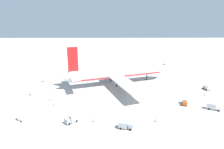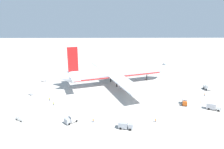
# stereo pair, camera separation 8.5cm
# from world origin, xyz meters

# --- Properties ---
(ground_plane) EXTENTS (600.00, 600.00, 0.00)m
(ground_plane) POSITION_xyz_m (0.00, 0.00, 0.00)
(ground_plane) COLOR #ADA8A0
(airliner) EXTENTS (71.70, 71.37, 25.49)m
(airliner) POSITION_xyz_m (-1.19, -0.45, 7.42)
(airliner) COLOR silver
(airliner) RESTS_ON ground
(service_truck_0) EXTENTS (3.22, 4.99, 3.05)m
(service_truck_0) POSITION_xyz_m (53.09, -12.11, 1.61)
(service_truck_0) COLOR white
(service_truck_0) RESTS_ON ground
(service_truck_1) EXTENTS (3.50, 5.20, 2.79)m
(service_truck_1) POSITION_xyz_m (31.79, -32.71, 1.50)
(service_truck_1) COLOR #BF4C14
(service_truck_1) RESTS_ON ground
(service_truck_2) EXTENTS (5.57, 5.41, 3.11)m
(service_truck_2) POSITION_xyz_m (-21.29, -49.39, 1.67)
(service_truck_2) COLOR #999EA5
(service_truck_2) RESTS_ON ground
(service_truck_3) EXTENTS (6.00, 3.45, 2.69)m
(service_truck_3) POSITION_xyz_m (0.52, -54.57, 1.50)
(service_truck_3) COLOR #999EA5
(service_truck_3) RESTS_ON ground
(service_truck_4) EXTENTS (6.64, 4.85, 3.09)m
(service_truck_4) POSITION_xyz_m (43.01, -38.63, 1.63)
(service_truck_4) COLOR white
(service_truck_4) RESTS_ON ground
(service_van) EXTENTS (4.67, 3.88, 1.97)m
(service_van) POSITION_xyz_m (-43.21, -47.34, 1.03)
(service_van) COLOR white
(service_van) RESTS_ON ground
(baggage_cart_0) EXTENTS (2.75, 2.87, 1.39)m
(baggage_cart_0) POSITION_xyz_m (44.69, 53.00, 0.76)
(baggage_cart_0) COLOR #26598C
(baggage_cart_0) RESTS_ON ground
(baggage_cart_1) EXTENTS (3.05, 2.51, 1.50)m
(baggage_cart_1) POSITION_xyz_m (-50.35, 5.76, 0.82)
(baggage_cart_1) COLOR gray
(baggage_cart_1) RESTS_ON ground
(baggage_cart_2) EXTENTS (2.97, 3.03, 0.40)m
(baggage_cart_2) POSITION_xyz_m (-49.91, -18.54, 0.27)
(baggage_cart_2) COLOR gray
(baggage_cart_2) RESTS_ON ground
(ground_worker_0) EXTENTS (0.44, 0.44, 1.63)m
(ground_worker_0) POSITION_xyz_m (13.39, -49.75, 0.82)
(ground_worker_0) COLOR #3F3F47
(ground_worker_0) RESTS_ON ground
(ground_worker_2) EXTENTS (0.50, 0.50, 1.61)m
(ground_worker_2) POSITION_xyz_m (-12.43, -49.51, 0.81)
(ground_worker_2) COLOR navy
(ground_worker_2) RESTS_ON ground
(ground_worker_3) EXTENTS (0.49, 0.49, 1.69)m
(ground_worker_3) POSITION_xyz_m (-36.91, -26.90, 0.86)
(ground_worker_3) COLOR #3F3F47
(ground_worker_3) RESTS_ON ground
(ground_worker_4) EXTENTS (0.41, 0.41, 1.65)m
(ground_worker_4) POSITION_xyz_m (47.06, -21.75, 0.83)
(ground_worker_4) COLOR navy
(ground_worker_4) RESTS_ON ground
(ground_worker_5) EXTENTS (0.44, 0.44, 1.67)m
(ground_worker_5) POSITION_xyz_m (-33.20, -32.75, 0.85)
(ground_worker_5) COLOR #3F3F47
(ground_worker_5) RESTS_ON ground
(traffic_cone_0) EXTENTS (0.36, 0.36, 0.55)m
(traffic_cone_0) POSITION_xyz_m (40.93, -30.30, 0.28)
(traffic_cone_0) COLOR orange
(traffic_cone_0) RESTS_ON ground
(traffic_cone_1) EXTENTS (0.36, 0.36, 0.55)m
(traffic_cone_1) POSITION_xyz_m (-44.93, 19.42, 0.28)
(traffic_cone_1) COLOR orange
(traffic_cone_1) RESTS_ON ground
(traffic_cone_2) EXTENTS (0.36, 0.36, 0.55)m
(traffic_cone_2) POSITION_xyz_m (40.85, 7.38, 0.28)
(traffic_cone_2) COLOR orange
(traffic_cone_2) RESTS_ON ground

